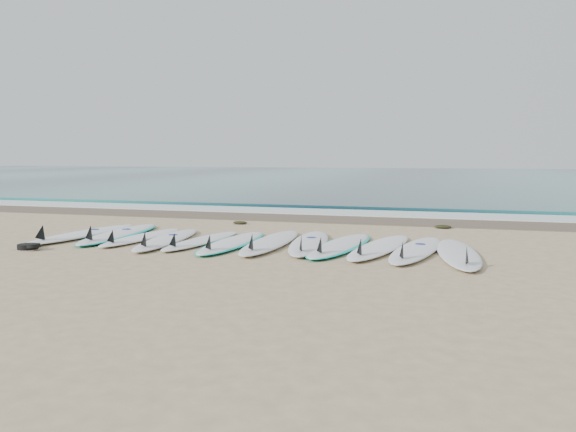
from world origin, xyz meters
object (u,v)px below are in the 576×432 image
(surfboard_0, at_px, (81,234))
(surfboard_6, at_px, (270,242))
(surfboard_11, at_px, (458,253))
(leash_coil, at_px, (29,246))

(surfboard_0, relative_size, surfboard_6, 1.00)
(surfboard_11, distance_m, leash_coil, 6.71)
(surfboard_11, height_order, leash_coil, surfboard_11)
(surfboard_0, height_order, leash_coil, surfboard_0)
(surfboard_6, relative_size, leash_coil, 6.32)
(surfboard_0, bearing_deg, surfboard_11, 1.86)
(surfboard_0, xyz_separation_m, leash_coil, (0.07, -1.41, -0.01))
(leash_coil, bearing_deg, surfboard_11, 10.51)
(leash_coil, bearing_deg, surfboard_0, 92.79)
(leash_coil, bearing_deg, surfboard_6, 22.13)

